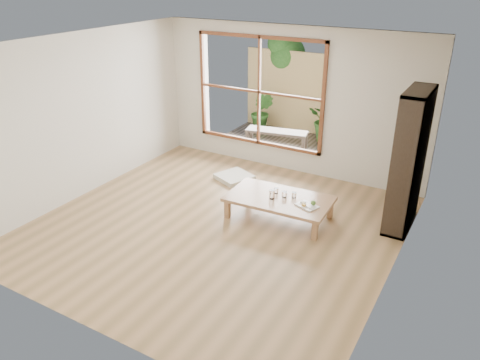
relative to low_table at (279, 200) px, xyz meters
The scene contains 15 objects.
ground 0.99m from the low_table, 135.77° to the right, with size 5.00×5.00×0.00m, color tan.
low_table is the anchor object (origin of this frame).
floor_cushion 1.58m from the low_table, 146.17° to the left, with size 0.55×0.55×0.08m, color beige.
bookshelf 1.92m from the low_table, 22.92° to the left, with size 0.32×0.91×2.02m, color #2D2119.
glass_tall 0.16m from the low_table, 130.73° to the right, with size 0.08×0.08×0.14m, color silver.
glass_mid 0.23m from the low_table, 28.25° to the left, with size 0.06×0.06×0.09m, color silver.
glass_short 0.12m from the low_table, 36.61° to the left, with size 0.07×0.07×0.09m, color silver.
glass_small 0.17m from the low_table, 136.22° to the left, with size 0.07×0.07×0.08m, color silver.
food_tray 0.49m from the low_table, ahead, with size 0.36×0.31×0.09m.
deck 3.18m from the low_table, 113.83° to the left, with size 2.80×2.00×0.05m, color #3E342D.
garden_bench 2.87m from the low_table, 116.54° to the left, with size 1.30×0.60×0.40m.
bamboo_fence 4.15m from the low_table, 108.18° to the left, with size 2.80×0.06×1.80m, color tan.
shrub_right 3.55m from the low_table, 97.87° to the left, with size 0.90×0.78×1.00m, color #336324.
shrub_left 4.01m from the low_table, 121.14° to the left, with size 0.51×0.41×0.92m, color #336324.
garden_tree 4.82m from the low_table, 115.00° to the left, with size 1.04×0.85×2.22m.
Camera 1 is at (3.27, -5.04, 3.50)m, focal length 35.00 mm.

